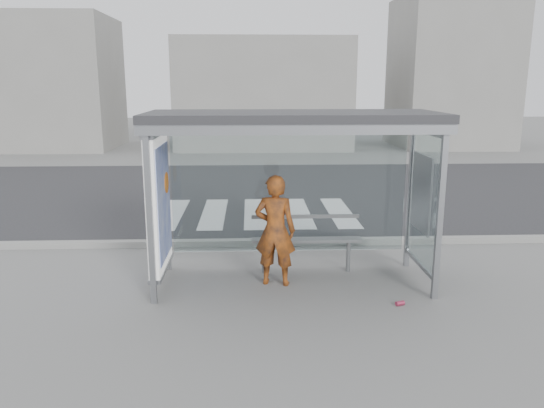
{
  "coord_description": "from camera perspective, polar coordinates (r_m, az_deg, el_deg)",
  "views": [
    {
      "loc": [
        -0.63,
        -7.73,
        3.04
      ],
      "look_at": [
        -0.3,
        0.2,
        1.21
      ],
      "focal_mm": 35.0,
      "sensor_mm": 36.0,
      "label": 1
    }
  ],
  "objects": [
    {
      "name": "ground",
      "position": [
        8.33,
        2.14,
        -8.44
      ],
      "size": [
        80.0,
        80.0,
        0.0
      ],
      "primitive_type": "plane",
      "color": "slate",
      "rests_on": "ground"
    },
    {
      "name": "road",
      "position": [
        15.05,
        0.06,
        1.33
      ],
      "size": [
        30.0,
        10.0,
        0.01
      ],
      "primitive_type": "cube",
      "color": "#29292B",
      "rests_on": "ground"
    },
    {
      "name": "curb",
      "position": [
        10.15,
        1.28,
        -4.11
      ],
      "size": [
        30.0,
        0.18,
        0.12
      ],
      "primitive_type": "cube",
      "color": "gray",
      "rests_on": "ground"
    },
    {
      "name": "crosswalk",
      "position": [
        12.6,
        -1.73,
        -0.99
      ],
      "size": [
        4.55,
        3.0,
        0.0
      ],
      "color": "silver",
      "rests_on": "ground"
    },
    {
      "name": "bus_shelter",
      "position": [
        7.87,
        -0.48,
        5.26
      ],
      "size": [
        4.25,
        1.65,
        2.62
      ],
      "color": "gray",
      "rests_on": "ground"
    },
    {
      "name": "building_left",
      "position": [
        27.38,
        -22.92,
        11.88
      ],
      "size": [
        6.0,
        5.0,
        6.0
      ],
      "primitive_type": "cube",
      "color": "gray",
      "rests_on": "ground"
    },
    {
      "name": "building_center",
      "position": [
        25.75,
        -1.01,
        11.75
      ],
      "size": [
        8.0,
        5.0,
        5.0
      ],
      "primitive_type": "cube",
      "color": "gray",
      "rests_on": "ground"
    },
    {
      "name": "building_right",
      "position": [
        27.48,
        18.64,
        13.26
      ],
      "size": [
        5.0,
        5.0,
        7.0
      ],
      "primitive_type": "cube",
      "color": "gray",
      "rests_on": "ground"
    },
    {
      "name": "person",
      "position": [
        8.01,
        0.34,
        -2.85
      ],
      "size": [
        0.69,
        0.53,
        1.71
      ],
      "primitive_type": "imported",
      "rotation": [
        0.0,
        0.0,
        2.94
      ],
      "color": "orange",
      "rests_on": "ground"
    },
    {
      "name": "bench",
      "position": [
        8.65,
        3.71,
        -3.83
      ],
      "size": [
        1.78,
        0.32,
        0.92
      ],
      "color": "slate",
      "rests_on": "ground"
    },
    {
      "name": "soda_can",
      "position": [
        7.71,
        13.61,
        -10.34
      ],
      "size": [
        0.14,
        0.1,
        0.07
      ],
      "primitive_type": "cylinder",
      "rotation": [
        0.0,
        1.57,
        0.33
      ],
      "color": "#CC3C60",
      "rests_on": "ground"
    }
  ]
}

